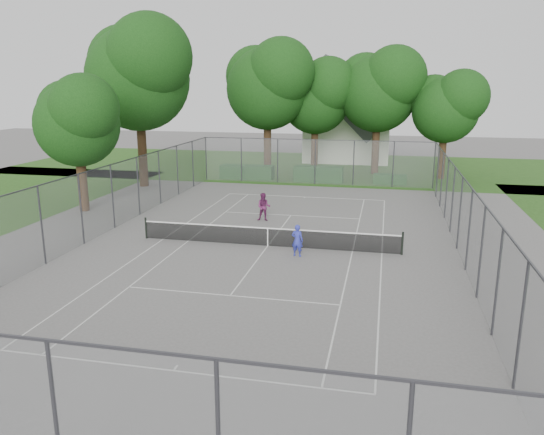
% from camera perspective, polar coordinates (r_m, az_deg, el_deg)
% --- Properties ---
extents(ground, '(120.00, 120.00, 0.00)m').
position_cam_1_polar(ground, '(25.95, -0.47, -3.10)').
color(ground, '#5E5B5A').
rests_on(ground, ground).
extents(grass_far, '(60.00, 20.00, 0.00)m').
position_cam_1_polar(grass_far, '(51.05, 5.98, 5.42)').
color(grass_far, '#234A15').
rests_on(grass_far, ground).
extents(court_markings, '(11.03, 23.83, 0.01)m').
position_cam_1_polar(court_markings, '(25.94, -0.47, -3.09)').
color(court_markings, beige).
rests_on(court_markings, ground).
extents(tennis_net, '(12.87, 0.10, 1.10)m').
position_cam_1_polar(tennis_net, '(25.80, -0.47, -2.02)').
color(tennis_net, black).
rests_on(tennis_net, ground).
extents(perimeter_fence, '(18.08, 34.08, 3.52)m').
position_cam_1_polar(perimeter_fence, '(25.47, -0.48, 0.79)').
color(perimeter_fence, '#38383D').
rests_on(perimeter_fence, ground).
extents(tree_far_left, '(7.98, 7.29, 11.48)m').
position_cam_1_polar(tree_far_left, '(46.17, -0.40, 14.40)').
color(tree_far_left, '#311E11').
rests_on(tree_far_left, ground).
extents(tree_far_midleft, '(6.98, 6.37, 10.03)m').
position_cam_1_polar(tree_far_midleft, '(47.84, 4.80, 13.15)').
color(tree_far_midleft, '#311E11').
rests_on(tree_far_midleft, ground).
extents(tree_far_midright, '(7.56, 6.90, 10.87)m').
position_cam_1_polar(tree_far_midright, '(47.22, 11.49, 13.61)').
color(tree_far_midright, '#311E11').
rests_on(tree_far_midright, ground).
extents(tree_far_right, '(6.19, 5.65, 8.89)m').
position_cam_1_polar(tree_far_right, '(46.12, 18.32, 11.49)').
color(tree_far_right, '#311E11').
rests_on(tree_far_right, ground).
extents(tree_side_back, '(8.81, 8.04, 12.66)m').
position_cam_1_polar(tree_side_back, '(41.65, -14.18, 15.14)').
color(tree_side_back, '#311E11').
rests_on(tree_side_back, ground).
extents(tree_side_front, '(5.81, 5.31, 8.36)m').
position_cam_1_polar(tree_side_front, '(34.38, -20.22, 10.04)').
color(tree_side_front, '#311E11').
rests_on(tree_side_front, ground).
extents(hedge_left, '(4.43, 1.33, 1.11)m').
position_cam_1_polar(hedge_left, '(44.59, -2.70, 4.93)').
color(hedge_left, '#154315').
rests_on(hedge_left, ground).
extents(hedge_mid, '(3.95, 1.13, 1.24)m').
position_cam_1_polar(hedge_mid, '(43.22, 5.01, 4.68)').
color(hedge_mid, '#154315').
rests_on(hedge_mid, ground).
extents(hedge_right, '(2.58, 0.95, 0.77)m').
position_cam_1_polar(hedge_right, '(43.09, 12.56, 4.06)').
color(hedge_right, '#154315').
rests_on(hedge_right, ground).
extents(house, '(8.39, 6.50, 10.44)m').
position_cam_1_polar(house, '(55.43, 8.18, 10.41)').
color(house, silver).
rests_on(house, ground).
extents(girl_player, '(0.60, 0.45, 1.50)m').
position_cam_1_polar(girl_player, '(24.30, 2.74, -2.47)').
color(girl_player, '#2E35AD').
rests_on(girl_player, ground).
extents(woman_player, '(0.84, 0.68, 1.63)m').
position_cam_1_polar(woman_player, '(30.56, -0.89, 1.15)').
color(woman_player, '#662251').
rests_on(woman_player, ground).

